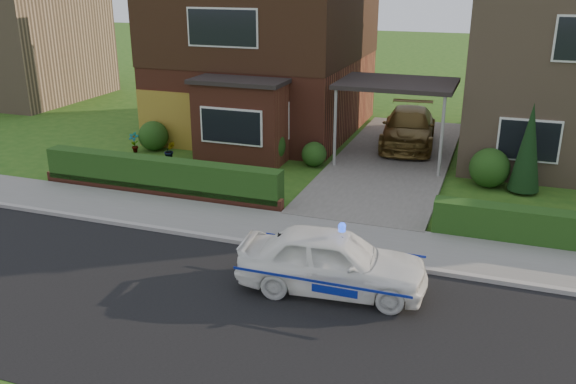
% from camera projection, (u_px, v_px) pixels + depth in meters
% --- Properties ---
extents(ground, '(120.00, 120.00, 0.00)m').
position_uv_depth(ground, '(283.00, 326.00, 11.24)').
color(ground, '#265316').
rests_on(ground, ground).
extents(road, '(60.00, 6.00, 0.02)m').
position_uv_depth(road, '(283.00, 326.00, 11.24)').
color(road, black).
rests_on(road, ground).
extents(kerb, '(60.00, 0.16, 0.12)m').
position_uv_depth(kerb, '(329.00, 255.00, 13.92)').
color(kerb, '#9E9993').
rests_on(kerb, ground).
extents(sidewalk, '(60.00, 2.00, 0.10)m').
position_uv_depth(sidewalk, '(341.00, 238.00, 14.85)').
color(sidewalk, slate).
rests_on(sidewalk, ground).
extents(driveway, '(3.80, 12.00, 0.12)m').
position_uv_depth(driveway, '(393.00, 160.00, 20.96)').
color(driveway, '#666059').
rests_on(driveway, ground).
extents(house_left, '(7.50, 9.53, 7.25)m').
position_uv_depth(house_left, '(266.00, 35.00, 24.08)').
color(house_left, brown).
rests_on(house_left, ground).
extents(carport_link, '(3.80, 3.00, 2.77)m').
position_uv_depth(carport_link, '(397.00, 85.00, 20.03)').
color(carport_link, black).
rests_on(carport_link, ground).
extents(garage_door, '(2.20, 0.10, 2.10)m').
position_uv_depth(garage_door, '(165.00, 120.00, 22.31)').
color(garage_door, olive).
rests_on(garage_door, ground).
extents(dwarf_wall, '(7.70, 0.25, 0.36)m').
position_uv_depth(dwarf_wall, '(158.00, 190.00, 17.71)').
color(dwarf_wall, brown).
rests_on(dwarf_wall, ground).
extents(hedge_left, '(7.50, 0.55, 0.90)m').
position_uv_depth(hedge_left, '(161.00, 194.00, 17.90)').
color(hedge_left, black).
rests_on(hedge_left, ground).
extents(shrub_left_far, '(1.08, 1.08, 1.08)m').
position_uv_depth(shrub_left_far, '(153.00, 136.00, 22.16)').
color(shrub_left_far, black).
rests_on(shrub_left_far, ground).
extents(shrub_left_mid, '(1.32, 1.32, 1.32)m').
position_uv_depth(shrub_left_mid, '(266.00, 145.00, 20.52)').
color(shrub_left_mid, black).
rests_on(shrub_left_mid, ground).
extents(shrub_left_near, '(0.84, 0.84, 0.84)m').
position_uv_depth(shrub_left_near, '(314.00, 154.00, 20.36)').
color(shrub_left_near, black).
rests_on(shrub_left_near, ground).
extents(shrub_right_near, '(1.20, 1.20, 1.20)m').
position_uv_depth(shrub_right_near, '(489.00, 168.00, 18.35)').
color(shrub_right_near, black).
rests_on(shrub_right_near, ground).
extents(conifer_a, '(0.90, 0.90, 2.60)m').
position_uv_depth(conifer_a, '(528.00, 150.00, 17.62)').
color(conifer_a, black).
rests_on(conifer_a, ground).
extents(neighbour_left, '(6.50, 7.00, 5.20)m').
position_uv_depth(neighbour_left, '(21.00, 46.00, 30.84)').
color(neighbour_left, '#8E7257').
rests_on(neighbour_left, ground).
extents(police_car, '(3.52, 3.96, 1.47)m').
position_uv_depth(police_car, '(332.00, 261.00, 12.31)').
color(police_car, white).
rests_on(police_car, ground).
extents(driveway_car, '(2.28, 4.71, 1.32)m').
position_uv_depth(driveway_car, '(409.00, 128.00, 22.32)').
color(driveway_car, brown).
rests_on(driveway_car, driveway).
extents(potted_plant_a, '(0.40, 0.29, 0.73)m').
position_uv_depth(potted_plant_a, '(134.00, 143.00, 21.93)').
color(potted_plant_a, gray).
rests_on(potted_plant_a, ground).
extents(potted_plant_b, '(0.49, 0.48, 0.69)m').
position_uv_depth(potted_plant_b, '(170.00, 151.00, 20.97)').
color(potted_plant_b, gray).
rests_on(potted_plant_b, ground).
extents(potted_plant_c, '(0.52, 0.52, 0.78)m').
position_uv_depth(potted_plant_c, '(209.00, 150.00, 20.97)').
color(potted_plant_c, gray).
rests_on(potted_plant_c, ground).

